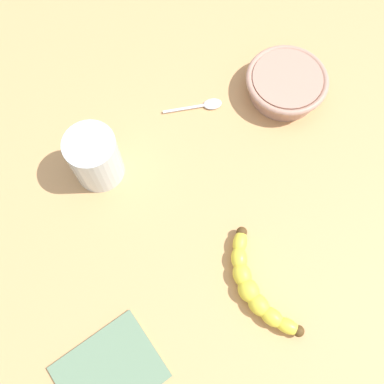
{
  "coord_description": "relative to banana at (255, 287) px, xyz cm",
  "views": [
    {
      "loc": [
        8.98,
        24.36,
        78.07
      ],
      "look_at": [
        2.65,
        -3.0,
        5.0
      ],
      "focal_mm": 41.95,
      "sensor_mm": 36.0,
      "label": 1
    }
  ],
  "objects": [
    {
      "name": "wooden_tabletop",
      "position": [
        3.54,
        -15.32,
        -3.19
      ],
      "size": [
        120.0,
        120.0,
        3.0
      ],
      "primitive_type": "cube",
      "color": "tan",
      "rests_on": "ground"
    },
    {
      "name": "banana",
      "position": [
        0.0,
        0.0,
        0.0
      ],
      "size": [
        8.99,
        19.52,
        3.38
      ],
      "rotation": [
        0.0,
        0.0,
        1.82
      ],
      "color": "yellow",
      "rests_on": "wooden_tabletop"
    },
    {
      "name": "smoothie_glass",
      "position": [
        21.32,
        -26.99,
        3.36
      ],
      "size": [
        8.81,
        8.81,
        10.69
      ],
      "color": "silver",
      "rests_on": "wooden_tabletop"
    },
    {
      "name": "ceramic_bowl",
      "position": [
        -16.17,
        -35.5,
        1.17
      ],
      "size": [
        15.65,
        15.65,
        4.8
      ],
      "color": "tan",
      "rests_on": "wooden_tabletop"
    },
    {
      "name": "teaspoon",
      "position": [
        -1.25,
        -35.84,
        -1.29
      ],
      "size": [
        11.25,
        2.54,
        0.8
      ],
      "rotation": [
        0.0,
        0.0,
        3.1
      ],
      "color": "silver",
      "rests_on": "wooden_tabletop"
    },
    {
      "name": "folded_napkin",
      "position": [
        25.22,
        7.27,
        -1.39
      ],
      "size": [
        18.76,
        17.13,
        0.6
      ],
      "primitive_type": "cube",
      "rotation": [
        0.0,
        0.0,
        0.39
      ],
      "color": "slate",
      "rests_on": "wooden_tabletop"
    }
  ]
}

